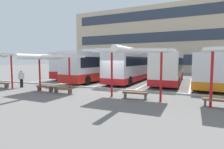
{
  "coord_description": "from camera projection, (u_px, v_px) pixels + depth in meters",
  "views": [
    {
      "loc": [
        6.65,
        -13.76,
        2.54
      ],
      "look_at": [
        -0.65,
        2.24,
        1.13
      ],
      "focal_mm": 28.93,
      "sensor_mm": 36.0,
      "label": 1
    }
  ],
  "objects": [
    {
      "name": "ground_plane",
      "position": [
        108.0,
        90.0,
        15.43
      ],
      "size": [
        160.0,
        160.0,
        0.0
      ],
      "primitive_type": "plane",
      "color": "slate"
    },
    {
      "name": "terminal_building",
      "position": [
        166.0,
        41.0,
        44.23
      ],
      "size": [
        42.47,
        14.41,
        17.05
      ],
      "color": "#C6B293",
      "rests_on": "ground"
    },
    {
      "name": "coach_bus_0",
      "position": [
        80.0,
        65.0,
        26.14
      ],
      "size": [
        3.27,
        10.61,
        3.81
      ],
      "color": "silver",
      "rests_on": "ground"
    },
    {
      "name": "coach_bus_1",
      "position": [
        100.0,
        66.0,
        22.48
      ],
      "size": [
        3.17,
        12.0,
        3.78
      ],
      "color": "silver",
      "rests_on": "ground"
    },
    {
      "name": "coach_bus_2",
      "position": [
        133.0,
        66.0,
        21.48
      ],
      "size": [
        2.74,
        11.58,
        3.79
      ],
      "color": "silver",
      "rests_on": "ground"
    },
    {
      "name": "coach_bus_3",
      "position": [
        169.0,
        67.0,
        20.12
      ],
      "size": [
        2.77,
        11.22,
        3.66
      ],
      "color": "silver",
      "rests_on": "ground"
    },
    {
      "name": "coach_bus_4",
      "position": [
        212.0,
        69.0,
        18.32
      ],
      "size": [
        3.76,
        12.55,
        3.48
      ],
      "color": "silver",
      "rests_on": "ground"
    },
    {
      "name": "lane_stripe_0",
      "position": [
        64.0,
        77.0,
        26.42
      ],
      "size": [
        0.16,
        14.0,
        0.01
      ],
      "primitive_type": "cube",
      "color": "white",
      "rests_on": "ground"
    },
    {
      "name": "lane_stripe_1",
      "position": [
        89.0,
        79.0,
        24.66
      ],
      "size": [
        0.16,
        14.0,
        0.01
      ],
      "primitive_type": "cube",
      "color": "white",
      "rests_on": "ground"
    },
    {
      "name": "lane_stripe_2",
      "position": [
        118.0,
        80.0,
        22.9
      ],
      "size": [
        0.16,
        14.0,
        0.01
      ],
      "primitive_type": "cube",
      "color": "white",
      "rests_on": "ground"
    },
    {
      "name": "lane_stripe_3",
      "position": [
        151.0,
        82.0,
        21.14
      ],
      "size": [
        0.16,
        14.0,
        0.01
      ],
      "primitive_type": "cube",
      "color": "white",
      "rests_on": "ground"
    },
    {
      "name": "lane_stripe_4",
      "position": [
        191.0,
        84.0,
        19.38
      ],
      "size": [
        0.16,
        14.0,
        0.01
      ],
      "primitive_type": "cube",
      "color": "white",
      "rests_on": "ground"
    },
    {
      "name": "bench_0",
      "position": [
        2.0,
        84.0,
        16.72
      ],
      "size": [
        1.76,
        0.55,
        0.45
      ],
      "color": "brown",
      "rests_on": "ground"
    },
    {
      "name": "waiting_shelter_1",
      "position": [
        51.0,
        58.0,
        13.85
      ],
      "size": [
        4.02,
        4.69,
        2.95
      ],
      "color": "red",
      "rests_on": "ground"
    },
    {
      "name": "bench_1",
      "position": [
        45.0,
        87.0,
        14.59
      ],
      "size": [
        1.62,
        0.49,
        0.45
      ],
      "color": "brown",
      "rests_on": "ground"
    },
    {
      "name": "bench_2",
      "position": [
        63.0,
        89.0,
        13.87
      ],
      "size": [
        1.73,
        0.53,
        0.45
      ],
      "color": "brown",
      "rests_on": "ground"
    },
    {
      "name": "waiting_shelter_2",
      "position": [
        134.0,
        52.0,
        11.29
      ],
      "size": [
        4.31,
        4.7,
        3.29
      ],
      "color": "red",
      "rests_on": "ground"
    },
    {
      "name": "bench_3",
      "position": [
        135.0,
        94.0,
        11.84
      ],
      "size": [
        1.69,
        0.56,
        0.45
      ],
      "color": "brown",
      "rests_on": "ground"
    },
    {
      "name": "bench_4",
      "position": [
        222.0,
        102.0,
        9.58
      ],
      "size": [
        1.91,
        0.54,
        0.45
      ],
      "color": "brown",
      "rests_on": "ground"
    },
    {
      "name": "platform_kerb",
      "position": [
        109.0,
        89.0,
        15.65
      ],
      "size": [
        44.0,
        0.24,
        0.12
      ],
      "primitive_type": "cube",
      "color": "#ADADA8",
      "rests_on": "ground"
    },
    {
      "name": "waiting_passenger_1",
      "position": [
        21.0,
        78.0,
        16.7
      ],
      "size": [
        0.25,
        0.48,
        1.61
      ],
      "color": "black",
      "rests_on": "ground"
    }
  ]
}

